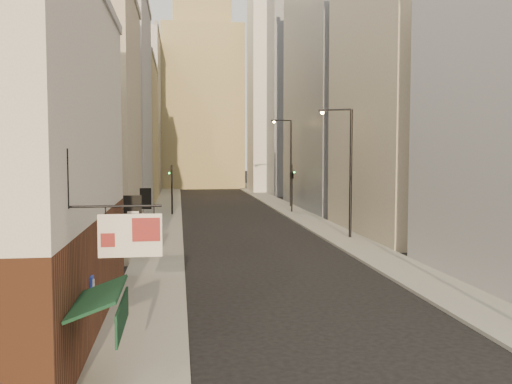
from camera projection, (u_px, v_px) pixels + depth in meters
name	position (u px, v px, depth m)	size (l,w,h in m)	color
sidewalk_left	(168.00, 206.00, 66.08)	(3.00, 140.00, 0.15)	gray
sidewalk_right	(278.00, 204.00, 67.83)	(3.00, 140.00, 0.15)	gray
near_building_left	(11.00, 159.00, 19.59)	(8.30, 23.04, 12.30)	brown
left_bldg_beige	(71.00, 125.00, 36.12)	(8.00, 12.00, 16.00)	gray
left_bldg_grey	(103.00, 111.00, 51.79)	(8.00, 16.00, 20.00)	#A6A5AA
left_bldg_tan	(123.00, 134.00, 69.69)	(8.00, 18.00, 17.00)	#9E8C5A
left_bldg_wingrid	(135.00, 116.00, 89.21)	(8.00, 20.00, 24.00)	gray
right_bldg_beige	(408.00, 103.00, 43.17)	(8.00, 16.00, 20.00)	gray
right_bldg_wingrid	(336.00, 91.00, 62.73)	(8.00, 20.00, 26.00)	gray
highrise	(325.00, 30.00, 90.33)	(21.00, 23.00, 51.20)	gray
clock_tower	(202.00, 89.00, 102.16)	(14.00, 14.00, 44.90)	#9E8C5A
white_tower	(275.00, 74.00, 89.74)	(8.00, 8.00, 41.50)	silver
streetlamp_mid	(347.00, 165.00, 40.70)	(2.36, 0.96, 9.34)	black
streetlamp_far	(289.00, 158.00, 64.06)	(2.49, 1.04, 9.87)	black
traffic_light_left	(172.00, 179.00, 55.95)	(0.56, 0.45, 5.00)	black
traffic_light_right	(292.00, 176.00, 58.43)	(0.64, 0.63, 5.00)	black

